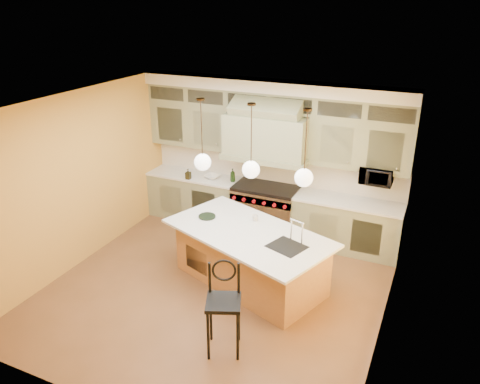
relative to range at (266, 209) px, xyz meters
The scene contains 18 objects.
floor 2.20m from the range, 90.00° to the right, with size 5.00×5.00×0.00m, color brown.
ceiling 3.23m from the range, 90.00° to the right, with size 5.00×5.00×0.00m, color white.
wall_back 1.03m from the range, 90.00° to the left, with size 5.00×5.00×0.00m, color gold.
wall_front 4.74m from the range, 90.00° to the right, with size 5.00×5.00×0.00m, color gold.
wall_left 3.43m from the range, 139.39° to the right, with size 5.00×5.00×0.00m, color gold.
wall_right 3.43m from the range, 40.61° to the right, with size 5.00×5.00×0.00m, color gold.
back_cabinetry 0.95m from the range, 90.00° to the left, with size 5.00×0.77×2.90m.
range is the anchor object (origin of this frame).
kitchen_island 1.75m from the range, 76.60° to the right, with size 2.88×2.15×1.35m.
counter_stool 3.33m from the range, 77.83° to the right, with size 0.56×0.56×1.24m.
microwave 2.18m from the range, ahead, with size 0.54×0.37×0.30m, color black.
oil_bottle_a 0.91m from the range, behind, with size 0.10×0.10×0.26m, color black.
oil_bottle_b 1.67m from the range, behind, with size 0.09×0.10×0.21m, color black.
fruit_bowl 1.24m from the range, behind, with size 0.29×0.29×0.07m, color silver.
cup 1.47m from the range, 76.05° to the right, with size 0.10×0.10×0.10m, color silver.
pendant_left 2.27m from the range, 103.29° to the right, with size 0.26×0.26×1.11m.
pendant_center 2.27m from the range, 76.71° to the right, with size 0.26×0.26×1.11m.
pendant_right 2.54m from the range, 54.68° to the right, with size 0.26×0.26×1.11m.
Camera 1 is at (2.89, -5.45, 4.26)m, focal length 35.00 mm.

